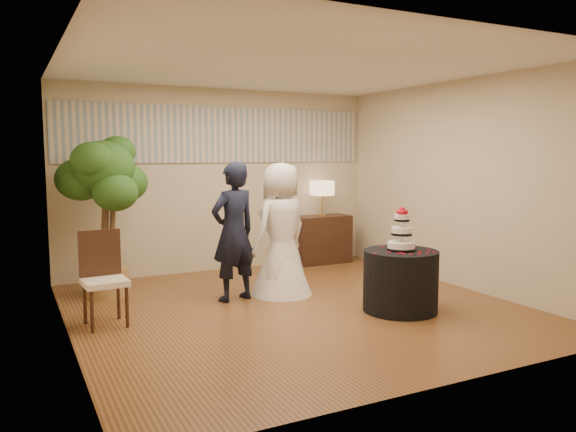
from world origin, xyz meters
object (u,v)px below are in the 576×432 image
side_chair (105,279)px  table_lamp (322,198)px  wedding_cake (402,229)px  bride (281,229)px  console (322,239)px  ficus_tree (104,215)px  cake_table (400,281)px  groom (234,232)px

side_chair → table_lamp: bearing=23.3°
wedding_cake → side_chair: (-3.13, 0.96, -0.46)m
bride → wedding_cake: (0.88, -1.33, 0.11)m
table_lamp → console: bearing=0.0°
bride → ficus_tree: 2.25m
table_lamp → wedding_cake: bearing=-102.4°
wedding_cake → side_chair: size_ratio=0.50×
cake_table → side_chair: bearing=162.9°
cake_table → console: size_ratio=0.90×
groom → console: bearing=-158.9°
bride → cake_table: bearing=103.8°
bride → cake_table: bride is taller
groom → cake_table: (1.54, -1.32, -0.50)m
groom → cake_table: groom is taller
cake_table → wedding_cake: wedding_cake is taller
cake_table → table_lamp: 3.05m
console → cake_table: bearing=-102.9°
table_lamp → side_chair: (-3.77, -1.93, -0.58)m
bride → ficus_tree: (-2.03, 0.95, 0.19)m
table_lamp → side_chair: 4.27m
cake_table → groom: bearing=139.4°
console → ficus_tree: size_ratio=0.45×
groom → cake_table: bearing=124.6°
ficus_tree → side_chair: bearing=-99.5°
bride → side_chair: bearing=-10.3°
groom → side_chair: groom is taller
groom → console: size_ratio=1.81×
bride → ficus_tree: ficus_tree is taller
cake_table → side_chair: (-3.13, 0.96, 0.15)m
table_lamp → ficus_tree: bearing=-170.3°
side_chair → groom: bearing=8.8°
cake_table → console: (0.64, 2.89, 0.04)m
groom → ficus_tree: ficus_tree is taller
groom → cake_table: size_ratio=2.01×
wedding_cake → table_lamp: table_lamp is taller
ficus_tree → side_chair: (-0.22, -1.32, -0.54)m
wedding_cake → table_lamp: bearing=77.6°
cake_table → side_chair: side_chair is taller
wedding_cake → cake_table: bearing=0.0°
console → side_chair: 4.24m
groom → side_chair: 1.67m
console → wedding_cake: bearing=-102.9°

